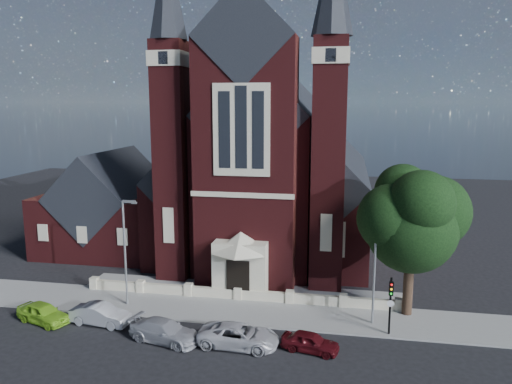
% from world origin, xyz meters
% --- Properties ---
extents(ground, '(120.00, 120.00, 0.00)m').
position_xyz_m(ground, '(0.00, 15.00, 0.00)').
color(ground, black).
rests_on(ground, ground).
extents(pavement_strip, '(60.00, 5.00, 0.12)m').
position_xyz_m(pavement_strip, '(0.00, 4.50, 0.00)').
color(pavement_strip, gray).
rests_on(pavement_strip, ground).
extents(forecourt_paving, '(26.00, 3.00, 0.14)m').
position_xyz_m(forecourt_paving, '(0.00, 8.50, 0.00)').
color(forecourt_paving, gray).
rests_on(forecourt_paving, ground).
extents(forecourt_wall, '(24.00, 0.40, 0.90)m').
position_xyz_m(forecourt_wall, '(0.00, 6.50, 0.00)').
color(forecourt_wall, '#BCB495').
rests_on(forecourt_wall, ground).
extents(church, '(20.01, 34.90, 29.20)m').
position_xyz_m(church, '(-0.00, 22.94, 8.19)').
color(church, '#451214').
rests_on(church, ground).
extents(parish_hall, '(12.00, 12.20, 10.24)m').
position_xyz_m(parish_hall, '(-16.00, 18.00, 4.01)').
color(parish_hall, '#451214').
rests_on(parish_hall, ground).
extents(street_tree, '(6.40, 6.60, 10.70)m').
position_xyz_m(street_tree, '(12.60, 5.71, 6.96)').
color(street_tree, black).
rests_on(street_tree, ground).
extents(street_lamp_left, '(1.16, 0.22, 8.09)m').
position_xyz_m(street_lamp_left, '(-7.91, 4.00, 4.60)').
color(street_lamp_left, gray).
rests_on(street_lamp_left, ground).
extents(street_lamp_right, '(1.16, 0.22, 8.09)m').
position_xyz_m(street_lamp_right, '(10.09, 4.00, 4.60)').
color(street_lamp_right, gray).
rests_on(street_lamp_right, ground).
extents(traffic_signal, '(0.28, 0.42, 4.00)m').
position_xyz_m(traffic_signal, '(11.00, 2.43, 2.58)').
color(traffic_signal, black).
rests_on(traffic_signal, ground).
extents(car_lime_van, '(4.42, 2.89, 1.40)m').
position_xyz_m(car_lime_van, '(-12.44, 0.15, 0.70)').
color(car_lime_van, '#8ACB28').
rests_on(car_lime_van, ground).
extents(car_silver_a, '(4.43, 1.96, 1.41)m').
position_xyz_m(car_silver_a, '(-8.38, 0.62, 0.71)').
color(car_silver_a, '#919398').
rests_on(car_silver_a, ground).
extents(car_silver_b, '(5.10, 3.02, 1.38)m').
position_xyz_m(car_silver_b, '(-3.16, -0.95, 0.69)').
color(car_silver_b, '#9E9FA5').
rests_on(car_silver_b, ground).
extents(car_white_suv, '(5.19, 2.57, 1.42)m').
position_xyz_m(car_white_suv, '(1.64, -0.73, 0.71)').
color(car_white_suv, silver).
rests_on(car_white_suv, ground).
extents(car_dark_red, '(3.79, 2.15, 1.22)m').
position_xyz_m(car_dark_red, '(6.09, -0.54, 0.61)').
color(car_dark_red, '#4C0D12').
rests_on(car_dark_red, ground).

